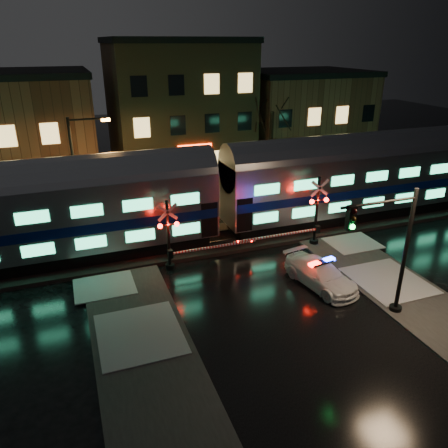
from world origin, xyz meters
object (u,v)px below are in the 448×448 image
Objects in this scene: crossing_signal_right at (312,219)px; police_car at (321,274)px; crossing_signal_left at (176,242)px; streetlight at (79,169)px; traffic_light at (389,254)px.

police_car is at bearing -114.10° from crossing_signal_right.
streetlight is (-4.32, 6.70, 2.69)m from crossing_signal_left.
crossing_signal_left reaches higher than police_car.
streetlight is (-10.82, 10.99, 3.70)m from police_car.
traffic_light is at bearing -96.31° from crossing_signal_right.
streetlight reaches higher than crossing_signal_left.
streetlight is at bearing 122.83° from crossing_signal_left.
streetlight is at bearing 131.07° from traffic_light.
police_car is 15.86m from streetlight.
traffic_light is (1.08, -3.33, 2.57)m from police_car.
traffic_light reaches higher than crossing_signal_left.
police_car is 0.78× the size of traffic_light.
crossing_signal_right is at bearing -27.69° from streetlight.
crossing_signal_left is (-6.50, 4.29, 1.01)m from police_car.
crossing_signal_right is 1.09× the size of crossing_signal_left.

